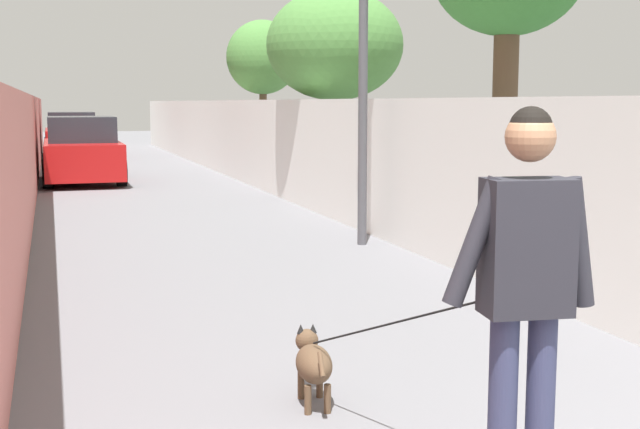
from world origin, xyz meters
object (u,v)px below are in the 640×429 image
dog (314,361)px  tree_right_near (335,46)px  car_far (72,136)px  car_near (82,152)px  lamp_post (364,7)px  tree_right_far (263,58)px  person_skateboarder (526,273)px

dog → tree_right_near: bearing=-19.5°
tree_right_near → car_far: (14.92, 4.41, -2.19)m
dog → car_near: 15.60m
lamp_post → dog: (-5.44, 2.38, -2.81)m
tree_right_near → lamp_post: size_ratio=0.87×
tree_right_far → person_skateboarder: 18.19m
tree_right_near → car_far: size_ratio=0.92×
lamp_post → car_near: bearing=17.4°
tree_right_far → person_skateboarder: bearing=169.6°
dog → car_near: bearing=2.9°
tree_right_far → car_far: size_ratio=0.91×
tree_right_near → person_skateboarder: 12.34m
dog → car_far: (25.09, 0.80, 0.44)m
car_near → car_far: bearing=0.0°
tree_right_far → dog: 16.81m
person_skateboarder → car_far: size_ratio=0.41×
car_far → tree_right_near: bearing=-163.5°
dog → car_near: size_ratio=0.49×
lamp_post → tree_right_far: bearing=-7.1°
lamp_post → dog: size_ratio=2.32×
tree_right_near → car_far: tree_right_near is taller
dog → car_far: 25.10m
person_skateboarder → car_near: size_ratio=0.45×
lamp_post → tree_right_near: bearing=-14.6°
dog → person_skateboarder: bearing=-163.9°
tree_right_near → person_skateboarder: size_ratio=2.23×
lamp_post → person_skateboarder: (-7.07, 1.91, -1.96)m
tree_right_near → car_near: size_ratio=0.99×
tree_right_far → lamp_post: size_ratio=0.87×
tree_right_near → dog: 11.11m
tree_right_far → person_skateboarder: size_ratio=2.22×
car_far → tree_right_far: bearing=-153.1°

